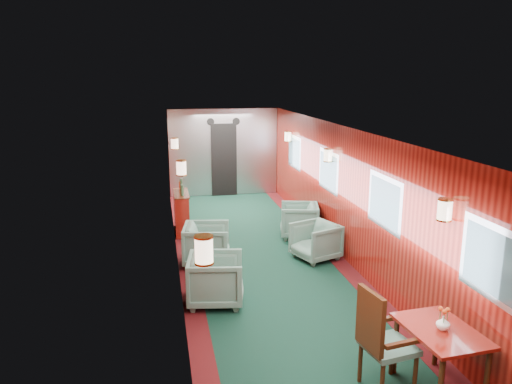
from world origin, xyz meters
TOP-DOWN VIEW (x-y plane):
  - room at (0.00, 0.00)m, footprint 12.00×12.10m
  - bulkhead at (0.00, 5.91)m, footprint 2.98×0.17m
  - windows_right at (1.49, 0.25)m, footprint 0.02×8.60m
  - wall_sconces at (0.00, 0.57)m, footprint 2.97×7.97m
  - dining_table at (1.05, -3.37)m, footprint 0.74×1.00m
  - side_chair at (0.43, -3.26)m, footprint 0.59×0.61m
  - credenza at (-1.34, 2.66)m, footprint 0.31×0.97m
  - flower_vase at (1.06, -3.39)m, footprint 0.18×0.18m
  - armchair_left_near at (-1.01, -0.84)m, footprint 0.92×0.90m
  - armchair_left_far at (-0.99, 0.76)m, footprint 0.92×0.90m
  - armchair_right_near at (0.97, 0.61)m, footprint 0.94×0.93m
  - armchair_right_far at (1.04, 1.91)m, footprint 0.93×0.91m

SIDE VIEW (x-z plane):
  - armchair_right_near at x=0.97m, z-range 0.00..0.67m
  - armchair_right_far at x=1.04m, z-range 0.00..0.70m
  - armchair_left_far at x=-0.99m, z-range 0.00..0.73m
  - armchair_left_near at x=-1.01m, z-range 0.00..0.73m
  - credenza at x=-1.34m, z-range -0.13..1.02m
  - dining_table at x=1.05m, z-range 0.24..0.95m
  - side_chair at x=0.43m, z-range 0.05..1.21m
  - flower_vase at x=1.06m, z-range 0.71..0.86m
  - bulkhead at x=0.00m, z-range -0.01..2.38m
  - windows_right at x=1.49m, z-range 1.05..1.85m
  - room at x=0.00m, z-range 0.43..2.83m
  - wall_sconces at x=0.00m, z-range 1.66..1.91m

